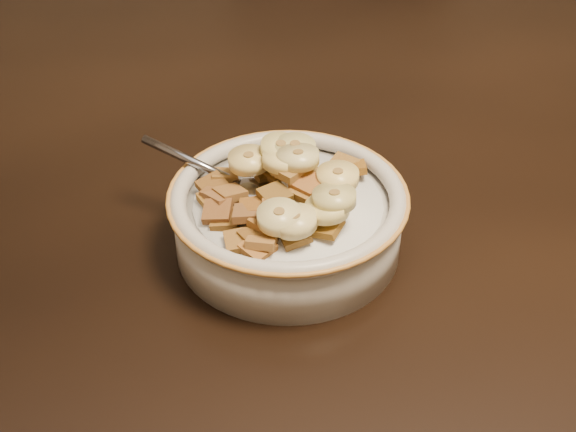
{
  "coord_description": "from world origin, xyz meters",
  "views": [
    {
      "loc": [
        -0.26,
        -0.54,
        1.15
      ],
      "look_at": [
        -0.19,
        -0.07,
        0.78
      ],
      "focal_mm": 50.0,
      "sensor_mm": 36.0,
      "label": 1
    }
  ],
  "objects": [
    {
      "name": "spoon",
      "position": [
        -0.22,
        -0.06,
        0.8
      ],
      "size": [
        0.05,
        0.05,
        0.01
      ],
      "primitive_type": "ellipsoid",
      "rotation": [
        0.0,
        0.0,
        4.13
      ],
      "color": "gray",
      "rests_on": "cereal_bowl"
    },
    {
      "name": "cereal_square_8",
      "position": [
        -0.2,
        -0.05,
        0.81
      ],
      "size": [
        0.03,
        0.03,
        0.01
      ],
      "primitive_type": "cube",
      "rotation": [
        0.21,
        -0.14,
        0.57
      ],
      "color": "brown",
      "rests_on": "milk"
    },
    {
      "name": "cereal_square_1",
      "position": [
        -0.22,
        -0.11,
        0.8
      ],
      "size": [
        0.03,
        0.03,
        0.01
      ],
      "primitive_type": "cube",
      "rotation": [
        -0.02,
        -0.01,
        0.47
      ],
      "color": "brown",
      "rests_on": "milk"
    },
    {
      "name": "banana_slice_7",
      "position": [
        -0.19,
        -0.06,
        0.83
      ],
      "size": [
        0.03,
        0.03,
        0.01
      ],
      "primitive_type": "cylinder",
      "rotation": [
        0.11,
        0.03,
        3.05
      ],
      "color": "beige",
      "rests_on": "milk"
    },
    {
      "name": "cereal_square_17",
      "position": [
        -0.24,
        -0.06,
        0.8
      ],
      "size": [
        0.03,
        0.03,
        0.01
      ],
      "primitive_type": "cube",
      "rotation": [
        -0.18,
        0.13,
        0.42
      ],
      "color": "brown",
      "rests_on": "milk"
    },
    {
      "name": "cereal_square_16",
      "position": [
        -0.24,
        -0.09,
        0.8
      ],
      "size": [
        0.02,
        0.02,
        0.01
      ],
      "primitive_type": "cube",
      "rotation": [
        -0.08,
        0.12,
        2.93
      ],
      "color": "brown",
      "rests_on": "milk"
    },
    {
      "name": "banana_slice_8",
      "position": [
        -0.19,
        -0.05,
        0.82
      ],
      "size": [
        0.03,
        0.03,
        0.01
      ],
      "primitive_type": "cylinder",
      "rotation": [
        -0.07,
        -0.01,
        3.05
      ],
      "color": "#EEE484",
      "rests_on": "milk"
    },
    {
      "name": "cereal_square_7",
      "position": [
        -0.17,
        -0.11,
        0.8
      ],
      "size": [
        0.03,
        0.03,
        0.01
      ],
      "primitive_type": "cube",
      "rotation": [
        -0.21,
        -0.14,
        0.96
      ],
      "color": "brown",
      "rests_on": "milk"
    },
    {
      "name": "cereal_square_27",
      "position": [
        -0.18,
        -0.08,
        0.81
      ],
      "size": [
        0.03,
        0.03,
        0.01
      ],
      "primitive_type": "cube",
      "rotation": [
        -0.13,
        -0.05,
        2.39
      ],
      "color": "olive",
      "rests_on": "milk"
    },
    {
      "name": "milk",
      "position": [
        -0.19,
        -0.07,
        0.79
      ],
      "size": [
        0.14,
        0.14,
        0.0
      ],
      "primitive_type": "cylinder",
      "color": "white",
      "rests_on": "cereal_bowl"
    },
    {
      "name": "cereal_bowl",
      "position": [
        -0.19,
        -0.07,
        0.77
      ],
      "size": [
        0.17,
        0.17,
        0.04
      ],
      "primitive_type": "cylinder",
      "color": "beige",
      "rests_on": "table"
    },
    {
      "name": "banana_slice_1",
      "position": [
        -0.16,
        -0.08,
        0.82
      ],
      "size": [
        0.04,
        0.04,
        0.01
      ],
      "primitive_type": "cylinder",
      "rotation": [
        -0.01,
        0.01,
        2.16
      ],
      "color": "#FAD17A",
      "rests_on": "milk"
    },
    {
      "name": "banana_slice_4",
      "position": [
        -0.22,
        -0.05,
        0.82
      ],
      "size": [
        0.04,
        0.04,
        0.01
      ],
      "primitive_type": "cylinder",
      "rotation": [
        -0.03,
        0.02,
        2.33
      ],
      "color": "tan",
      "rests_on": "milk"
    },
    {
      "name": "cereal_square_6",
      "position": [
        -0.22,
        -0.12,
        0.8
      ],
      "size": [
        0.03,
        0.03,
        0.01
      ],
      "primitive_type": "cube",
      "rotation": [
        0.25,
        0.03,
        2.81
      ],
      "color": "#925E2D",
      "rests_on": "milk"
    },
    {
      "name": "table",
      "position": [
        0.0,
        0.0,
        0.73
      ],
      "size": [
        1.42,
        0.93,
        0.04
      ],
      "primitive_type": "cube",
      "rotation": [
        0.0,
        0.0,
        -0.02
      ],
      "color": "black",
      "rests_on": "floor"
    },
    {
      "name": "banana_slice_5",
      "position": [
        -0.17,
        -0.1,
        0.82
      ],
      "size": [
        0.04,
        0.04,
        0.01
      ],
      "primitive_type": "cylinder",
      "rotation": [
        -0.1,
        0.01,
        0.4
      ],
      "color": "#CBBA82",
      "rests_on": "milk"
    },
    {
      "name": "cereal_square_26",
      "position": [
        -0.25,
        -0.08,
        0.8
      ],
      "size": [
        0.02,
        0.03,
        0.01
      ],
      "primitive_type": "cube",
      "rotation": [
        -0.21,
        0.11,
        2.89
      ],
      "color": "brown",
      "rests_on": "milk"
    },
    {
      "name": "banana_slice_2",
      "position": [
        -0.2,
        -0.04,
        0.82
      ],
      "size": [
        0.04,
        0.04,
        0.01
      ],
      "primitive_type": "cylinder",
      "rotation": [
        0.14,
        0.01,
        0.57
      ],
      "color": "#FFE57E",
      "rests_on": "milk"
    },
    {
      "name": "cereal_square_24",
      "position": [
        -0.22,
        -0.09,
        0.8
      ],
      "size": [
        0.02,
        0.02,
        0.01
      ],
      "primitive_type": "cube",
      "rotation": [
        0.11,
        0.16,
        3.01
      ],
      "color": "#92571B",
      "rests_on": "milk"
    },
    {
      "name": "cereal_square_2",
      "position": [
        -0.18,
        -0.06,
        0.81
      ],
      "size": [
        0.03,
        0.03,
        0.01
      ],
      "primitive_type": "cube",
      "rotation": [
        -0.0,
        0.09,
        2.22
      ],
      "color": "brown",
      "rests_on": "milk"
    },
    {
      "name": "banana_slice_6",
      "position": [
        -0.2,
        -0.12,
        0.81
      ],
      "size": [
        0.04,
        0.04,
        0.01
      ],
      "primitive_type": "cylinder",
      "rotation": [
        -0.1,
        0.09,
        2.14
      ],
      "color": "#F0DF95",
      "rests_on": "milk"
    },
    {
      "name": "cereal_square_14",
      "position": [
        -0.25,
        -0.05,
        0.8
      ],
      "size": [
        0.03,
        0.03,
        0.01
      ],
      "primitive_type": "cube",
      "rotation": [
        0.19,
        -0.13,
        0.48
      ],
      "color": "brown",
      "rests_on": "milk"
    },
    {
      "name": "cereal_square_18",
      "position": [
        -0.18,
        -0.08,
        0.81
      ],
      "size": [
        0.03,
        0.03,
        0.01
      ],
      "primitive_type": "cube",
      "rotation": [
        0.06,
        -0.16,
        0.79
      ],
      "color": "brown",
      "rests_on": "milk"
    },
    {
      "name": "banana_slice_0",
      "position": [
        -0.2,
        -0.06,
        0.82
      ],
      "size": [
        0.03,
        0.03,
        0.01
      ],
      "primitive_type": "cylinder",
      "rotation": [
        0.06,
        0.1,
        1.52
      ],
      "color": "#EBD47F",
      "rests_on": "milk"
    },
    {
      "name": "banana_slice_9",
      "position": [
        -0.17,
        -0.11,
        0.81
      ],
      "size": [
        0.04,
        0.04,
        0.01
      ],
      "primitive_type": "cylinder",
      "rotation": [
        -0.09,
        -0.09,
        0.16
      ],
      "color": "#F6EA8B",
      "rests_on": "milk"
    },
    {
      "name": "cereal_square_28",
      "position": [
        -0.21,
        -0.1,
        0.81
      ],
      "size": [
        0.02,
        0.02,
        0.01
      ],
      "primitive_type": "cube",
      "rotation": [
        0.08,
        -0.12,
        1.44
      ],
      "color": "#975E28",
      "rests_on": "milk"
    },
    {
      "name": "cereal_square_12",
      "position": [
        -0.24,
        -0.04,
        0.8
      ],
      "size": [
        0.02,
        0.02,
        0.01
      ],
      "primitive_type": "cube",
      "rotation": [
        0.2,
        -0.11,
        3.11
      ],
      "color": "olive",
      "rests_on": "milk"
    },
    {
      "name": "cereal_square_22",
      "position": [
        -0.16,
        -0.06,
        0.8
      ],
      "size": [
        0.03,
        0.03,
        0.01
      ],
      "primitive_type": "cube",
      "rotation": [
        -0.25,
        0.13,
        0.87
      ],
      "color": "brown",
      "rests_on": "milk"
    },
    {
      "name": "chair",
      "position": [
        0.06,
        0.77,
        0.49
      ],
      "size": [
        0.44,
        0.44,
        0.99
      ],
      "primitive_type": "cube",
      "rotation": [
        0.0,
        0.0,
        0.0
      ],
      "color": "black",
      "rests_on": "floor"
    },
    {
      "name": "cereal_square_0",
      "position": [
        -0.2,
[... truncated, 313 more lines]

